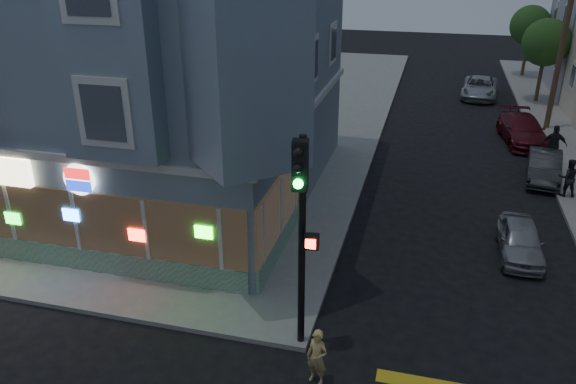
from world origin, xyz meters
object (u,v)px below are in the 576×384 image
at_px(street_tree_near, 546,43).
at_px(parked_car_c, 523,130).
at_px(pedestrian_a, 568,178).
at_px(traffic_signal, 302,212).
at_px(pedestrian_b, 554,145).
at_px(utility_pole, 562,44).
at_px(parked_car_d, 480,88).
at_px(parked_car_b, 544,167).
at_px(street_tree_far, 530,26).
at_px(parked_car_a, 520,240).
at_px(running_child, 317,357).

distance_m(street_tree_near, parked_car_c, 9.47).
height_order(pedestrian_a, parked_car_c, pedestrian_a).
height_order(street_tree_near, traffic_signal, traffic_signal).
distance_m(pedestrian_a, pedestrian_b, 3.70).
distance_m(utility_pole, parked_car_d, 8.49).
height_order(utility_pole, parked_car_c, utility_pole).
bearing_deg(street_tree_near, parked_car_d, 170.55).
bearing_deg(parked_car_b, parked_car_c, 101.23).
height_order(parked_car_d, traffic_signal, traffic_signal).
height_order(street_tree_near, street_tree_far, same).
height_order(pedestrian_b, parked_car_a, pedestrian_b).
bearing_deg(parked_car_c, running_child, -116.26).
bearing_deg(street_tree_near, utility_pole, -91.91).
height_order(street_tree_far, traffic_signal, traffic_signal).
bearing_deg(parked_car_c, parked_car_d, 93.18).
bearing_deg(running_child, parked_car_c, 90.75).
bearing_deg(parked_car_b, parked_car_d, 105.74).
distance_m(pedestrian_b, parked_car_c, 3.60).
bearing_deg(utility_pole, parked_car_a, -101.36).
relative_size(pedestrian_a, parked_car_b, 0.41).
bearing_deg(parked_car_a, parked_car_c, 83.43).
xyz_separation_m(street_tree_near, parked_car_d, (-3.60, 0.60, -3.26)).
bearing_deg(parked_car_a, pedestrian_a, 66.22).
distance_m(street_tree_far, traffic_signal, 37.05).
bearing_deg(parked_car_c, parked_car_a, -104.01).
xyz_separation_m(street_tree_far, pedestrian_a, (-0.90, -23.86, -2.98)).
distance_m(utility_pole, running_child, 24.80).
bearing_deg(traffic_signal, street_tree_far, 67.22).
bearing_deg(street_tree_near, parked_car_c, -101.92).
distance_m(street_tree_near, running_child, 30.39).
distance_m(street_tree_near, traffic_signal, 29.38).
bearing_deg(pedestrian_b, pedestrian_a, 91.66).
height_order(parked_car_a, parked_car_d, parked_car_d).
bearing_deg(parked_car_d, street_tree_near, -4.27).
xyz_separation_m(street_tree_far, running_child, (-8.70, -36.95, -3.18)).
distance_m(pedestrian_a, parked_car_c, 7.21).
distance_m(utility_pole, traffic_signal, 23.71).
height_order(street_tree_near, pedestrian_b, street_tree_near).
xyz_separation_m(running_child, traffic_signal, (-0.68, 1.10, 3.28)).
distance_m(parked_car_a, parked_car_c, 12.61).
relative_size(parked_car_b, parked_car_c, 0.80).
bearing_deg(parked_car_d, running_child, -94.61).
relative_size(street_tree_far, pedestrian_b, 2.76).
bearing_deg(parked_car_a, street_tree_far, 83.54).
relative_size(street_tree_far, parked_car_c, 1.10).
bearing_deg(running_child, parked_car_b, 83.90).
relative_size(street_tree_near, street_tree_far, 1.00).
distance_m(street_tree_far, pedestrian_a, 24.06).
bearing_deg(parked_car_b, street_tree_near, 91.35).
bearing_deg(utility_pole, running_child, -110.33).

